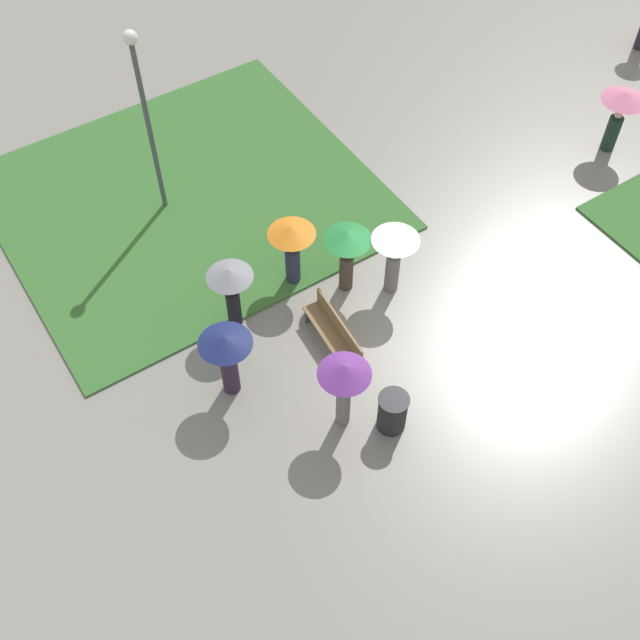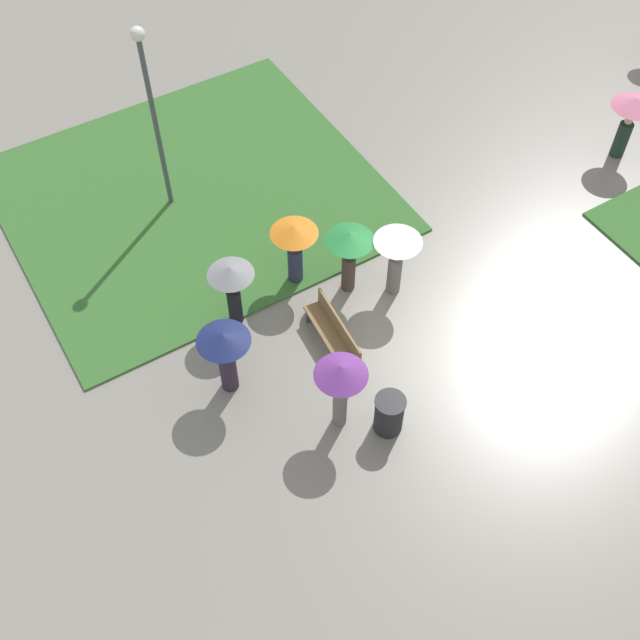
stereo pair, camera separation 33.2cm
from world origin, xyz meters
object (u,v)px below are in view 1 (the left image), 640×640
crowd_person_navy (227,353)px  crowd_person_white (395,246)px  crowd_person_purple (344,379)px  lamp_post (144,104)px  crowd_person_orange (292,242)px  trash_bin (392,412)px  crowd_person_green (347,246)px  park_bench (335,333)px  lone_walker_mid_plaza (621,107)px  crowd_person_grey (231,284)px

crowd_person_navy → crowd_person_white: 4.43m
crowd_person_purple → lamp_post: bearing=7.2°
crowd_person_orange → crowd_person_white: crowd_person_white is taller
crowd_person_orange → crowd_person_purple: bearing=58.2°
trash_bin → crowd_person_white: bearing=143.9°
crowd_person_white → crowd_person_green: bearing=179.7°
park_bench → lamp_post: size_ratio=0.40×
trash_bin → crowd_person_purple: (-0.63, -0.76, 1.02)m
crowd_person_navy → crowd_person_green: 3.71m
crowd_person_navy → crowd_person_orange: 3.22m
crowd_person_navy → crowd_person_orange: bearing=50.8°
crowd_person_green → park_bench: bearing=41.7°
crowd_person_navy → lone_walker_mid_plaza: lone_walker_mid_plaza is taller
crowd_person_orange → crowd_person_purple: size_ratio=0.90×
trash_bin → lone_walker_mid_plaza: 10.62m
crowd_person_green → crowd_person_purple: bearing=48.8°
trash_bin → crowd_person_navy: size_ratio=0.55×
crowd_person_green → crowd_person_white: 1.04m
trash_bin → crowd_person_orange: size_ratio=0.55×
lone_walker_mid_plaza → crowd_person_grey: bearing=-169.2°
trash_bin → park_bench: bearing=176.6°
trash_bin → crowd_person_purple: 1.42m
trash_bin → crowd_person_navy: (-2.55, -2.27, 0.77)m
lone_walker_mid_plaza → crowd_person_white: bearing=-161.9°
trash_bin → crowd_person_white: 3.76m
crowd_person_green → crowd_person_white: (0.61, 0.84, 0.08)m
park_bench → crowd_person_purple: bearing=-23.5°
crowd_person_navy → crowd_person_purple: 2.45m
crowd_person_green → crowd_person_orange: crowd_person_green is taller
crowd_person_navy → crowd_person_purple: crowd_person_purple is taller
trash_bin → crowd_person_orange: bearing=174.9°
crowd_person_green → crowd_person_grey: bearing=-16.4°
park_bench → crowd_person_white: 2.32m
park_bench → crowd_person_orange: bearing=178.3°
crowd_person_green → lone_walker_mid_plaza: bearing=175.3°
crowd_person_orange → crowd_person_white: size_ratio=0.94×
crowd_person_navy → crowd_person_green: crowd_person_green is taller
lone_walker_mid_plaza → crowd_person_navy: bearing=-162.1°
crowd_person_white → lone_walker_mid_plaza: (-0.78, 7.76, -0.08)m
lamp_post → crowd_person_orange: 4.48m
crowd_person_grey → lamp_post: bearing=139.3°
crowd_person_green → crowd_person_purple: 3.58m
crowd_person_orange → park_bench: bearing=68.4°
trash_bin → crowd_person_white: crowd_person_white is taller
crowd_person_orange → crowd_person_green: bearing=123.3°
park_bench → crowd_person_grey: bearing=-134.9°
crowd_person_green → crowd_person_purple: crowd_person_purple is taller
crowd_person_white → lone_walker_mid_plaza: crowd_person_white is taller
park_bench → trash_bin: 2.27m
crowd_person_green → crowd_person_white: size_ratio=0.95×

